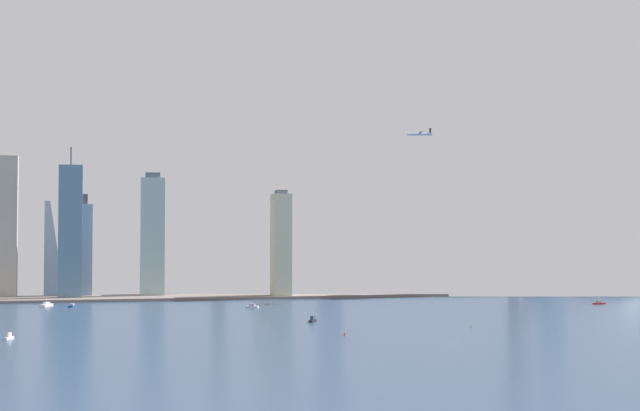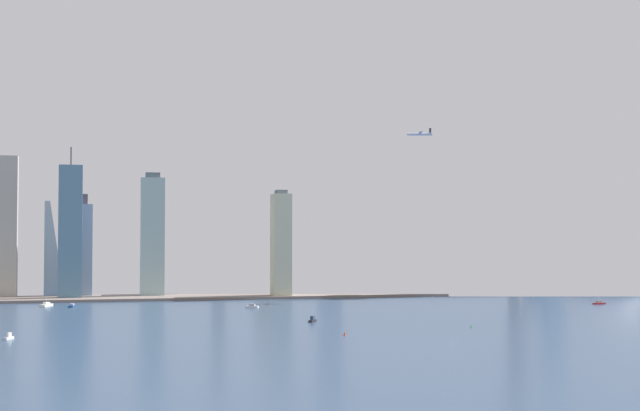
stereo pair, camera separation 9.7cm
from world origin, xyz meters
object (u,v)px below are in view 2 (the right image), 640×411
at_px(skyscraper_8, 80,249).
at_px(boat_4, 599,303).
at_px(skyscraper_7, 8,227).
at_px(channel_buoy_1, 471,326).
at_px(skyscraper_0, 219,237).
at_px(skyscraper_4, 528,270).
at_px(airplane, 420,134).
at_px(skyscraper_5, 53,247).
at_px(skyscraper_2, 263,256).
at_px(boat_3, 9,337).
at_px(skyscraper_6, 553,237).
at_px(boat_6, 252,306).
at_px(boat_1, 72,306).
at_px(skyscraper_1, 281,245).
at_px(observation_tower, 514,154).
at_px(skyscraper_10, 70,232).
at_px(stadium_dome, 604,285).
at_px(boat_2, 312,320).
at_px(channel_buoy_0, 345,333).
at_px(boat_0, 47,305).
at_px(skyscraper_11, 330,223).
at_px(skyscraper_12, 152,237).
at_px(skyscraper_9, 518,239).

height_order(skyscraper_8, boat_4, skyscraper_8).
distance_m(skyscraper_7, channel_buoy_1, 539.38).
height_order(skyscraper_0, skyscraper_4, skyscraper_0).
bearing_deg(skyscraper_0, airplane, -33.69).
bearing_deg(skyscraper_5, skyscraper_8, -50.40).
bearing_deg(skyscraper_2, boat_3, -118.47).
distance_m(skyscraper_6, boat_6, 475.91).
height_order(skyscraper_5, boat_1, skyscraper_5).
xyz_separation_m(skyscraper_0, skyscraper_7, (-227.09, -22.51, 10.03)).
xyz_separation_m(skyscraper_1, skyscraper_4, (348.58, 112.45, -33.38)).
relative_size(observation_tower, skyscraper_2, 3.46).
distance_m(skyscraper_6, skyscraper_10, 592.07).
bearing_deg(skyscraper_5, channel_buoy_1, -54.56).
bearing_deg(skyscraper_6, skyscraper_5, 179.11).
height_order(stadium_dome, skyscraper_4, skyscraper_4).
height_order(skyscraper_6, channel_buoy_1, skyscraper_6).
bearing_deg(skyscraper_1, skyscraper_0, 129.69).
relative_size(boat_2, channel_buoy_0, 4.25).
xyz_separation_m(boat_2, boat_3, (-215.54, -72.23, -0.10)).
bearing_deg(skyscraper_5, boat_0, -89.07).
bearing_deg(boat_3, boat_1, 24.96).
relative_size(channel_buoy_0, channel_buoy_1, 1.25).
xyz_separation_m(skyscraper_8, airplane, (350.09, -115.78, 122.25)).
bearing_deg(observation_tower, skyscraper_10, 178.85).
xyz_separation_m(skyscraper_11, boat_6, (-129.29, -216.58, -81.52)).
relative_size(observation_tower, skyscraper_1, 2.75).
distance_m(skyscraper_0, skyscraper_12, 84.86).
xyz_separation_m(boat_2, channel_buoy_0, (-1.40, -99.67, -0.34)).
relative_size(skyscraper_5, skyscraper_10, 0.71).
distance_m(skyscraper_5, boat_0, 167.54).
relative_size(observation_tower, skyscraper_10, 2.01).
distance_m(observation_tower, stadium_dome, 192.52).
height_order(skyscraper_2, channel_buoy_0, skyscraper_2).
xyz_separation_m(skyscraper_2, skyscraper_10, (-219.09, -80.43, 26.73)).
bearing_deg(airplane, skyscraper_8, -2.96).
distance_m(skyscraper_11, boat_2, 390.35).
bearing_deg(airplane, skyscraper_9, -129.24).
xyz_separation_m(skyscraper_5, boat_3, (-4.36, -444.58, -52.77)).
relative_size(skyscraper_4, skyscraper_5, 0.42).
height_order(skyscraper_9, skyscraper_11, skyscraper_11).
distance_m(skyscraper_10, channel_buoy_0, 445.74).
bearing_deg(skyscraper_8, boat_2, -61.65).
bearing_deg(channel_buoy_0, skyscraper_1, 85.15).
xyz_separation_m(skyscraper_0, skyscraper_1, (58.75, -70.79, -9.00)).
xyz_separation_m(skyscraper_2, skyscraper_9, (311.62, -35.45, 19.18)).
height_order(skyscraper_8, boat_2, skyscraper_8).
distance_m(skyscraper_5, boat_6, 296.65).
height_order(boat_0, boat_2, boat_2).
bearing_deg(skyscraper_2, boat_6, -102.60).
bearing_deg(airplane, boat_2, 67.99).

